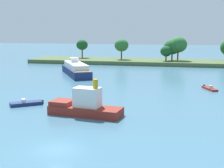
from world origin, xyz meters
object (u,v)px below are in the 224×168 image
Objects in this scene: fishing_skiff at (26,103)px; tugboat at (84,106)px; white_riverboat at (76,69)px; small_motorboat at (210,88)px.

tugboat is at bearing -17.95° from fishing_skiff.
tugboat is 0.60× the size of white_riverboat.
small_motorboat is 33.46m from white_riverboat.
fishing_skiff is at bearing 162.05° from tugboat.
tugboat is 28.59m from small_motorboat.
tugboat is 37.24m from white_riverboat.
white_riverboat is (-2.82, 31.56, 1.15)m from fishing_skiff.
fishing_skiff reaches higher than small_motorboat.
fishing_skiff is 31.71m from white_riverboat.
white_riverboat is (-30.96, 12.61, 1.21)m from small_motorboat.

